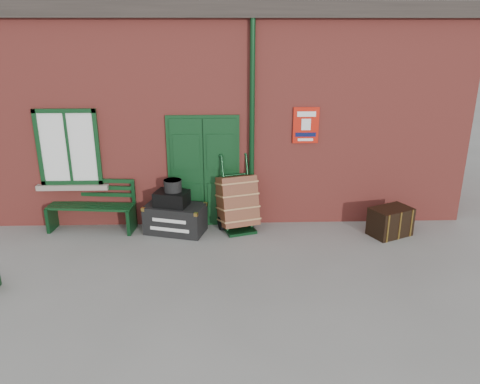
{
  "coord_description": "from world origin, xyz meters",
  "views": [
    {
      "loc": [
        0.13,
        -7.45,
        3.84
      ],
      "look_at": [
        0.39,
        0.6,
        1.0
      ],
      "focal_mm": 35.0,
      "sensor_mm": 36.0,
      "label": 1
    }
  ],
  "objects_px": {
    "bench": "(92,204)",
    "houdini_trunk": "(175,219)",
    "dark_trunk": "(390,221)",
    "porter_trolley": "(237,202)"
  },
  "relations": [
    {
      "from": "bench",
      "to": "dark_trunk",
      "type": "bearing_deg",
      "value": 0.99
    },
    {
      "from": "dark_trunk",
      "to": "houdini_trunk",
      "type": "bearing_deg",
      "value": 151.38
    },
    {
      "from": "bench",
      "to": "dark_trunk",
      "type": "xyz_separation_m",
      "value": [
        5.86,
        -0.5,
        -0.25
      ]
    },
    {
      "from": "porter_trolley",
      "to": "houdini_trunk",
      "type": "bearing_deg",
      "value": 168.88
    },
    {
      "from": "porter_trolley",
      "to": "dark_trunk",
      "type": "xyz_separation_m",
      "value": [
        2.97,
        -0.4,
        -0.29
      ]
    },
    {
      "from": "bench",
      "to": "porter_trolley",
      "type": "height_order",
      "value": "porter_trolley"
    },
    {
      "from": "houdini_trunk",
      "to": "bench",
      "type": "bearing_deg",
      "value": -171.94
    },
    {
      "from": "dark_trunk",
      "to": "bench",
      "type": "bearing_deg",
      "value": 150.14
    },
    {
      "from": "bench",
      "to": "houdini_trunk",
      "type": "relative_size",
      "value": 1.52
    },
    {
      "from": "houdini_trunk",
      "to": "porter_trolley",
      "type": "bearing_deg",
      "value": 21.96
    }
  ]
}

